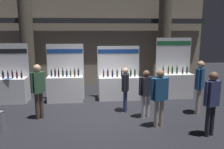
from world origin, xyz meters
TOP-DOWN VIEW (x-y plane):
  - ground_plane at (0.00, 0.00)m, footprint 24.00×24.00m
  - hall_colonnade at (0.00, 4.35)m, footprint 11.08×1.19m
  - exhibitor_booth_0 at (-3.69, 1.71)m, footprint 1.64×0.71m
  - exhibitor_booth_1 at (-1.38, 1.66)m, footprint 1.49×0.66m
  - exhibitor_booth_2 at (0.83, 1.77)m, footprint 1.77×0.66m
  - exhibitor_booth_3 at (3.23, 1.79)m, footprint 1.52×0.66m
  - trash_bin at (-2.94, -1.09)m, footprint 0.32×0.32m
  - visitor_0 at (1.45, -0.40)m, footprint 0.52×0.38m
  - visitor_1 at (2.86, -1.91)m, footprint 0.51×0.34m
  - visitor_2 at (1.66, -1.19)m, footprint 0.58×0.37m
  - visitor_5 at (3.34, -0.22)m, footprint 0.41×0.45m
  - visitor_7 at (-2.04, -0.19)m, footprint 0.41×0.36m
  - visitor_8 at (0.86, 0.24)m, footprint 0.30×0.46m

SIDE VIEW (x-z plane):
  - ground_plane at x=0.00m, z-range 0.00..0.00m
  - trash_bin at x=-2.94m, z-range 0.00..0.61m
  - exhibitor_booth_2 at x=0.83m, z-range -0.53..1.68m
  - exhibitor_booth_0 at x=-3.69m, z-range -0.57..1.77m
  - exhibitor_booth_1 at x=-1.38m, z-range -0.55..1.77m
  - exhibitor_booth_3 at x=3.23m, z-range -0.63..1.91m
  - visitor_8 at x=0.86m, z-range 0.12..1.70m
  - visitor_0 at x=1.45m, z-range 0.15..1.74m
  - visitor_2 at x=1.66m, z-range 0.18..1.92m
  - visitor_7 at x=-2.04m, z-range 0.17..1.96m
  - visitor_1 at x=2.86m, z-range 0.17..1.96m
  - visitor_5 at x=3.34m, z-range 0.18..2.03m
  - hall_colonnade at x=0.00m, z-range -0.09..5.95m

